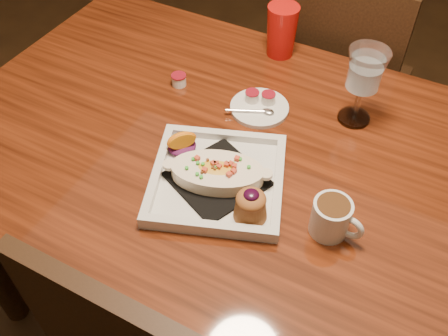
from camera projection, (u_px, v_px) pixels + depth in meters
The scene contains 9 objects.
floor at pixel (247, 308), 1.68m from camera, with size 7.00×7.00×0.00m, color #301F10.
table at pixel (256, 181), 1.20m from camera, with size 1.50×0.90×0.75m.
chair_far at pixel (334, 85), 1.68m from camera, with size 0.42×0.42×0.93m.
plate at pixel (220, 179), 1.04m from camera, with size 0.35×0.35×0.08m.
coffee_mug at pixel (332, 217), 0.95m from camera, with size 0.11×0.08×0.08m.
goblet at pixel (365, 74), 1.10m from camera, with size 0.09×0.09×0.19m.
saucer at pixel (259, 106), 1.22m from camera, with size 0.14×0.14×0.10m.
creamer_loose at pixel (179, 80), 1.28m from camera, with size 0.04×0.04×0.03m.
red_tumbler at pixel (282, 31), 1.33m from camera, with size 0.09×0.09×0.14m, color red.
Camera 1 is at (0.30, -0.73, 1.56)m, focal length 40.00 mm.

